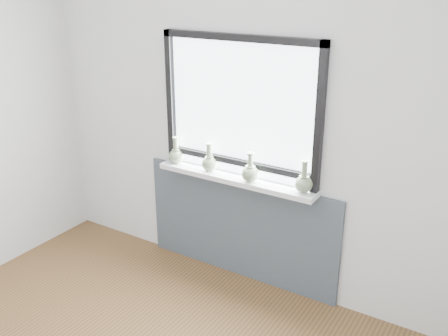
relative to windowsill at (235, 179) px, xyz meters
The scene contains 8 objects.
back_wall 0.43m from the windowsill, 90.00° to the left, with size 3.60×0.02×2.60m, color silver.
apron_panel 0.46m from the windowsill, 90.00° to the left, with size 1.70×0.03×0.86m, color #424C56.
windowsill is the anchor object (origin of this frame).
window 0.56m from the windowsill, 90.00° to the left, with size 1.30×0.06×1.05m.
vase_a 0.57m from the windowsill, behind, with size 0.12×0.12×0.22m.
vase_b 0.25m from the windowsill, behind, with size 0.12×0.12×0.22m.
vase_c 0.17m from the windowsill, 10.62° to the right, with size 0.13×0.13×0.23m.
vase_d 0.57m from the windowsill, ahead, with size 0.13×0.13×0.23m.
Camera 1 is at (1.79, -1.32, 2.33)m, focal length 40.00 mm.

